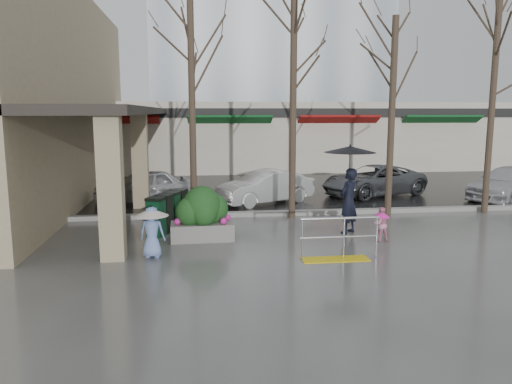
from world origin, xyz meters
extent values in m
plane|color=#51514F|center=(0.00, 0.00, 0.00)|extent=(120.00, 120.00, 0.00)
cube|color=black|center=(0.00, 22.00, 0.01)|extent=(120.00, 36.00, 0.01)
cube|color=gray|center=(0.00, 4.00, 0.07)|extent=(120.00, 0.30, 0.15)
cube|color=tan|center=(-9.00, 8.00, 4.00)|extent=(6.00, 18.00, 8.00)
cube|color=#2D2823|center=(-4.80, 8.00, 3.62)|extent=(2.80, 18.00, 0.25)
cube|color=tan|center=(-3.90, -0.50, 1.75)|extent=(0.55, 0.55, 3.50)
cube|color=tan|center=(-3.90, 6.00, 1.75)|extent=(0.55, 0.55, 3.50)
cube|color=beige|center=(2.00, 18.00, 2.00)|extent=(34.00, 6.00, 4.00)
cube|color=maroon|center=(-6.00, 15.10, 2.85)|extent=(4.50, 1.68, 0.87)
cube|color=#0F4C1E|center=(0.00, 15.10, 2.85)|extent=(4.50, 1.68, 0.87)
cube|color=maroon|center=(6.00, 15.10, 2.85)|extent=(4.50, 1.68, 0.87)
cube|color=#0F4C1E|center=(12.00, 15.10, 2.85)|extent=(4.50, 1.68, 0.87)
cube|color=black|center=(2.00, 15.10, 3.40)|extent=(34.00, 0.35, 0.50)
cube|color=#8C99A8|center=(4.00, 30.00, 12.50)|extent=(18.00, 12.00, 25.00)
cube|color=yellow|center=(1.30, -1.20, 0.01)|extent=(1.60, 0.50, 0.02)
cylinder|color=silver|center=(0.50, -1.20, 0.50)|extent=(0.05, 0.05, 1.00)
cylinder|color=silver|center=(1.50, -1.20, 0.50)|extent=(0.05, 0.05, 1.00)
cylinder|color=silver|center=(2.30, -1.20, 0.50)|extent=(0.05, 0.05, 1.00)
cylinder|color=silver|center=(1.40, -1.20, 1.00)|extent=(1.90, 0.06, 0.06)
cylinder|color=silver|center=(1.40, -1.20, 0.55)|extent=(1.90, 0.04, 0.04)
cylinder|color=#382B21|center=(-2.00, 3.60, 3.40)|extent=(0.22, 0.22, 6.80)
cylinder|color=#382B21|center=(1.20, 3.60, 3.50)|extent=(0.22, 0.22, 7.00)
cylinder|color=#382B21|center=(4.50, 3.60, 3.25)|extent=(0.22, 0.22, 6.50)
cylinder|color=#382B21|center=(8.00, 3.60, 3.60)|extent=(0.22, 0.22, 7.20)
imported|color=black|center=(2.40, 1.33, 0.94)|extent=(0.81, 0.79, 1.88)
cylinder|color=black|center=(2.40, 1.33, 1.91)|extent=(0.02, 0.02, 1.19)
cone|color=black|center=(2.40, 1.33, 2.42)|extent=(1.49, 1.49, 0.18)
sphere|color=black|center=(2.40, 1.33, 2.53)|extent=(0.05, 0.05, 0.05)
imported|color=pink|center=(3.00, 0.36, 0.46)|extent=(0.47, 0.38, 0.93)
cylinder|color=black|center=(3.00, 0.36, 0.63)|extent=(0.02, 0.02, 0.40)
cone|color=#FF28B6|center=(3.00, 0.36, 0.74)|extent=(0.48, 0.48, 0.18)
sphere|color=black|center=(3.00, 0.36, 0.85)|extent=(0.05, 0.05, 0.05)
imported|color=#7590D0|center=(-3.00, -0.45, 0.62)|extent=(0.67, 0.51, 1.23)
cylinder|color=black|center=(-3.00, -0.45, 0.91)|extent=(0.02, 0.02, 0.58)
cone|color=beige|center=(-3.00, -0.45, 1.10)|extent=(0.82, 0.82, 0.18)
sphere|color=black|center=(-3.00, -0.45, 1.21)|extent=(0.05, 0.05, 0.05)
cube|color=gray|center=(-1.79, 1.08, 0.24)|extent=(1.72, 0.89, 0.47)
ellipsoid|color=#133E18|center=(-1.79, 1.08, 0.94)|extent=(1.04, 0.93, 1.09)
sphere|color=#133E18|center=(-2.12, 0.99, 0.81)|extent=(0.75, 0.75, 0.75)
sphere|color=#133E18|center=(-1.46, 1.22, 0.82)|extent=(0.79, 0.79, 0.79)
cube|color=#0E3D23|center=(-3.06, 1.59, 0.51)|extent=(0.55, 0.55, 1.02)
cube|color=black|center=(-3.06, 1.59, 1.07)|extent=(0.58, 0.58, 0.07)
cube|color=black|center=(-2.86, 2.06, 0.51)|extent=(0.55, 0.55, 1.02)
cube|color=black|center=(-2.86, 2.06, 1.07)|extent=(0.58, 0.58, 0.07)
cube|color=#0D3A1A|center=(-2.67, 2.54, 0.51)|extent=(0.55, 0.55, 1.02)
cube|color=black|center=(-2.67, 2.54, 1.07)|extent=(0.58, 0.58, 0.07)
cube|color=black|center=(-2.47, 3.01, 0.51)|extent=(0.55, 0.55, 1.02)
cube|color=black|center=(-2.47, 3.01, 1.07)|extent=(0.58, 0.58, 0.07)
imported|color=silver|center=(-3.96, 7.13, 0.63)|extent=(3.97, 2.51, 1.26)
imported|color=white|center=(0.69, 6.29, 0.63)|extent=(4.02, 2.90, 1.26)
imported|color=#585C60|center=(5.44, 7.57, 0.63)|extent=(4.99, 3.64, 1.26)
imported|color=silver|center=(10.50, 6.07, 0.63)|extent=(4.62, 3.79, 1.26)
camera|label=1|loc=(-1.96, -12.27, 3.46)|focal=35.00mm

